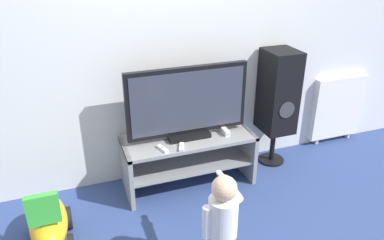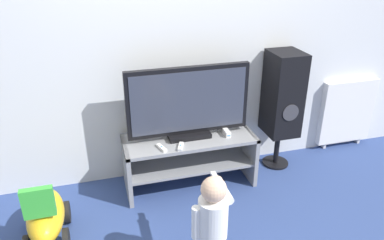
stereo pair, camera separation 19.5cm
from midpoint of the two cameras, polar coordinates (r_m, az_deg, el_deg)
The scene contains 11 objects.
ground_plane at distance 3.37m, azimuth -0.89°, elevation -11.65°, with size 16.00×16.00×0.00m, color navy.
wall_back at distance 3.28m, azimuth -4.15°, elevation 12.48°, with size 10.00×0.06×2.60m.
tv_stand at distance 3.37m, azimuth -2.19°, elevation -5.09°, with size 1.16×0.45×0.48m.
television at distance 3.17m, azimuth -2.44°, elevation 2.49°, with size 1.06×0.20×0.64m.
game_console at distance 3.36m, azimuth 3.23°, elevation -1.57°, with size 0.04×0.18×0.05m.
remote_primary at distance 3.11m, azimuth -6.30°, elevation -4.41°, with size 0.07×0.13×0.03m.
remote_secondary at distance 3.12m, azimuth -3.42°, elevation -4.16°, with size 0.08×0.13×0.03m.
child at distance 2.47m, azimuth 2.38°, elevation -14.55°, with size 0.29×0.44×0.75m.
speaker_tower at distance 3.61m, azimuth 11.47°, elevation 3.97°, with size 0.29×0.35×1.16m.
ride_on_toy at distance 3.00m, azimuth -22.82°, elevation -14.30°, with size 0.30×0.58×0.56m.
radiator at distance 4.34m, azimuth 20.09°, elevation 1.78°, with size 0.62×0.08×0.75m.
Camera 1 is at (-0.95, -2.51, 2.04)m, focal length 35.00 mm.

